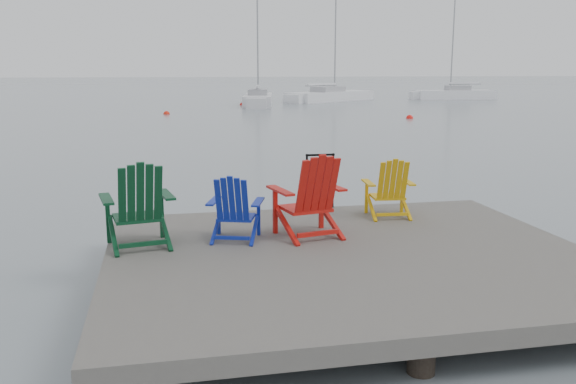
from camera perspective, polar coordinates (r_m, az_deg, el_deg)
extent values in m
plane|color=slate|center=(7.86, 5.73, -9.07)|extent=(400.00, 400.00, 0.00)
cube|color=#322F2C|center=(7.73, 5.79, -6.29)|extent=(6.00, 5.00, 0.20)
cylinder|color=black|center=(9.71, -13.91, -7.18)|extent=(0.26, 0.26, 1.20)
cylinder|color=black|center=(9.96, 1.89, -6.36)|extent=(0.26, 0.26, 1.20)
cylinder|color=black|center=(10.89, 15.89, -5.24)|extent=(0.26, 0.26, 1.20)
cylinder|color=black|center=(9.90, 1.77, 0.99)|extent=(0.04, 0.04, 0.90)
cylinder|color=black|center=(10.01, 4.22, 1.08)|extent=(0.04, 0.04, 0.90)
cylinder|color=black|center=(9.88, 3.03, 3.49)|extent=(0.48, 0.04, 0.04)
cylinder|color=black|center=(9.93, 3.01, 1.60)|extent=(0.44, 0.03, 0.03)
cube|color=#09351C|center=(8.12, -13.90, -2.32)|extent=(0.67, 0.62, 0.04)
cube|color=#09351C|center=(8.31, -16.48, -2.50)|extent=(0.06, 0.06, 0.62)
cube|color=#09351C|center=(8.40, -11.74, -2.12)|extent=(0.06, 0.06, 0.62)
cube|color=#09351C|center=(8.00, -16.64, -0.63)|extent=(0.25, 0.69, 0.03)
cube|color=#09351C|center=(8.10, -11.34, -0.23)|extent=(0.25, 0.69, 0.03)
cube|color=#09351C|center=(7.69, -13.66, -0.23)|extent=(0.59, 0.37, 0.76)
cube|color=#0E2193|center=(8.23, -4.86, -2.37)|extent=(0.57, 0.54, 0.03)
cube|color=#0E2193|center=(8.46, -6.50, -2.29)|extent=(0.05, 0.05, 0.50)
cube|color=#0E2193|center=(8.36, -2.76, -2.40)|extent=(0.05, 0.05, 0.50)
cube|color=#0E2193|center=(8.22, -6.97, -0.84)|extent=(0.26, 0.55, 0.02)
cube|color=#0E2193|center=(8.11, -2.83, -0.94)|extent=(0.26, 0.55, 0.02)
cube|color=#0E2193|center=(7.88, -5.29, -0.78)|extent=(0.48, 0.35, 0.61)
cube|color=#B7130D|center=(8.36, 1.64, -1.53)|extent=(0.70, 0.65, 0.04)
cube|color=#B7130D|center=(8.43, -1.21, -1.77)|extent=(0.07, 0.07, 0.64)
cube|color=#B7130D|center=(8.72, 3.13, -1.34)|extent=(0.07, 0.07, 0.64)
cube|color=#B7130D|center=(8.13, -0.74, 0.14)|extent=(0.27, 0.70, 0.03)
cube|color=#B7130D|center=(8.45, 4.07, 0.55)|extent=(0.27, 0.70, 0.03)
cube|color=#B7130D|center=(7.96, 2.78, 0.58)|extent=(0.61, 0.40, 0.78)
cube|color=#D49F0B|center=(9.59, 9.27, -0.43)|extent=(0.53, 0.48, 0.04)
cube|color=#D49F0B|center=(9.70, 7.35, -0.48)|extent=(0.05, 0.05, 0.51)
cube|color=#D49F0B|center=(9.84, 10.62, -0.41)|extent=(0.05, 0.05, 0.51)
cube|color=#D49F0B|center=(9.46, 7.52, 0.87)|extent=(0.17, 0.57, 0.03)
cube|color=#D49F0B|center=(9.61, 11.13, 0.93)|extent=(0.17, 0.57, 0.03)
cube|color=#D49F0B|center=(9.25, 9.80, 1.05)|extent=(0.47, 0.28, 0.63)
cube|color=silver|center=(47.14, -2.82, 8.42)|extent=(3.45, 8.06, 1.10)
cube|color=#9E9EA3|center=(46.71, -2.84, 9.26)|extent=(1.83, 2.57, 0.55)
cylinder|color=gray|center=(47.55, -2.87, 15.00)|extent=(0.12, 0.12, 9.77)
cube|color=white|center=(53.47, 4.06, 8.77)|extent=(8.97, 7.58, 1.10)
cube|color=#9E9EA3|center=(53.07, 3.76, 9.51)|extent=(3.28, 3.06, 0.55)
cylinder|color=gray|center=(53.93, 4.47, 15.61)|extent=(0.12, 0.12, 11.73)
cube|color=white|center=(58.64, 15.24, 8.64)|extent=(7.08, 2.14, 1.10)
cube|color=#9E9EA3|center=(58.76, 15.59, 9.31)|extent=(2.16, 1.37, 0.55)
cylinder|color=gray|center=(58.49, 15.17, 13.47)|extent=(0.12, 0.12, 8.76)
sphere|color=red|center=(18.29, 3.33, 2.81)|extent=(0.38, 0.38, 0.38)
sphere|color=red|center=(38.39, -11.29, 7.15)|extent=(0.40, 0.40, 0.40)
sphere|color=red|center=(35.13, 11.31, 6.77)|extent=(0.40, 0.40, 0.40)
sphere|color=red|center=(47.49, -4.32, 8.13)|extent=(0.37, 0.37, 0.37)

